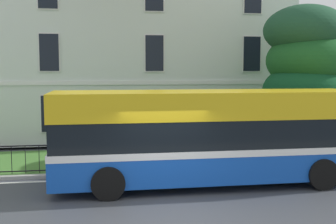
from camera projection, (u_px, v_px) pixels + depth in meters
name	position (u px, v px, depth m)	size (l,w,h in m)	color
ground_plane	(167.00, 203.00, 11.52)	(60.00, 56.00, 0.18)	#3E4148
georgian_townhouse	(102.00, 40.00, 24.32)	(19.58, 10.47, 10.49)	silver
iron_verge_railing	(106.00, 156.00, 14.72)	(19.88, 0.04, 0.97)	black
evergreen_tree	(307.00, 82.00, 17.72)	(4.60, 4.60, 6.24)	#423328
single_decker_bus	(210.00, 135.00, 13.32)	(9.85, 2.74, 2.97)	blue
litter_bin	(108.00, 150.00, 15.40)	(0.47, 0.47, 1.18)	#4C4742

